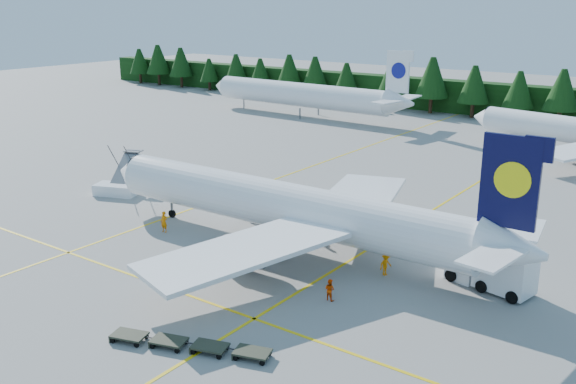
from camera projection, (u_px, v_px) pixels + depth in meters
The scene contains 14 objects.
ground at pixel (243, 269), 50.50m from camera, with size 320.00×320.00×0.00m, color gray.
taxi_stripe_a at pixel (261, 184), 73.90m from camera, with size 0.25×120.00×0.01m, color yellow.
taxi_stripe_b at pixel (421, 217), 62.64m from camera, with size 0.25×120.00×0.01m, color yellow.
taxi_stripe_cross at pixel (189, 295), 45.84m from camera, with size 80.00×0.25×0.01m, color yellow.
treeline_hedge at pixel (540, 104), 113.29m from camera, with size 220.00×4.00×6.00m, color black.
airliner_navy at pixel (274, 205), 54.67m from camera, with size 40.88×33.67×11.89m.
airliner_far_left at pixel (295, 94), 118.50m from camera, with size 43.71×6.18×12.70m.
airstairs at pixel (118, 186), 70.01m from camera, with size 5.23×6.91×4.09m.
service_truck at pixel (491, 268), 46.73m from camera, with size 6.67×3.54×3.06m.
dolly_train at pixel (189, 343), 38.64m from camera, with size 9.87×4.81×0.12m.
uld_pair at pixel (264, 212), 60.34m from camera, with size 5.19×3.29×1.71m.
crew_a at pixel (164, 222), 58.28m from camera, with size 0.71×0.47×1.96m, color orange.
crew_b at pixel (330, 290), 44.95m from camera, with size 0.77×0.60×1.59m, color #FF4905.
crew_c at pixel (386, 264), 49.06m from camera, with size 0.73×0.49×1.76m, color orange.
Camera 1 is at (30.33, -35.70, 20.10)m, focal length 40.00 mm.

